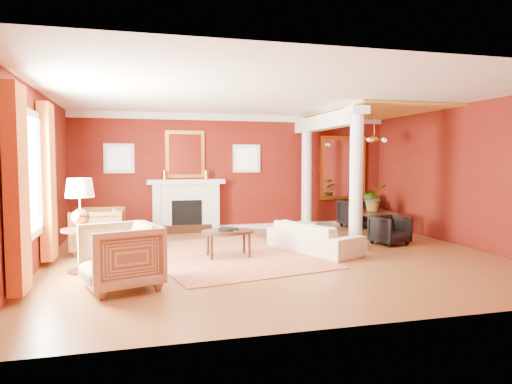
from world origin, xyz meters
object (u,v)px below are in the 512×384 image
object	(u,v)px
side_table	(80,209)
dining_table	(376,216)
armchair_leopard	(98,228)
coffee_table	(228,233)
sofa	(314,232)
armchair_stripe	(121,253)

from	to	relation	value
side_table	dining_table	world-z (taller)	side_table
side_table	dining_table	distance (m)	6.81
armchair_leopard	dining_table	distance (m)	6.31
coffee_table	side_table	size ratio (longest dim) A/B	0.66
armchair_leopard	coffee_table	xyz separation A→B (m)	(2.32, -0.98, -0.03)
sofa	coffee_table	world-z (taller)	sofa
armchair_leopard	coffee_table	world-z (taller)	armchair_leopard
sofa	armchair_leopard	bearing A→B (deg)	54.09
armchair_leopard	coffee_table	distance (m)	2.52
side_table	dining_table	bearing A→B (deg)	19.72
sofa	side_table	bearing A→B (deg)	75.09
sofa	coffee_table	distance (m)	1.69
armchair_leopard	side_table	world-z (taller)	side_table
coffee_table	dining_table	distance (m)	4.33
coffee_table	side_table	distance (m)	2.55
coffee_table	dining_table	bearing A→B (deg)	24.18
armchair_leopard	dining_table	xyz separation A→B (m)	(6.27, 0.79, -0.05)
armchair_stripe	side_table	world-z (taller)	side_table
sofa	side_table	world-z (taller)	side_table
side_table	armchair_stripe	bearing A→B (deg)	-60.40
dining_table	armchair_leopard	bearing A→B (deg)	104.65
dining_table	coffee_table	bearing A→B (deg)	121.66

